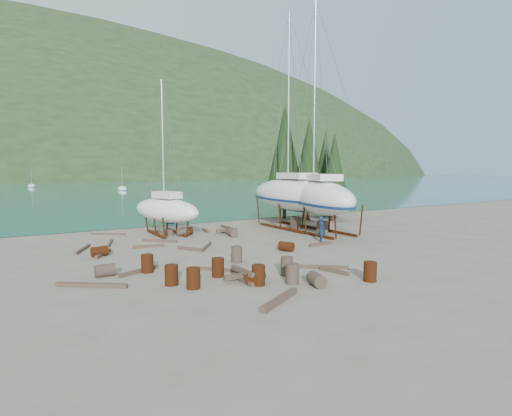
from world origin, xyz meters
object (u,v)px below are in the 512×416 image
large_sailboat_far (292,194)px  worker (322,229)px  small_sailboat_shore (166,210)px  large_sailboat_near (318,197)px

large_sailboat_far → worker: large_sailboat_far is taller
small_sailboat_shore → worker: small_sailboat_shore is taller
large_sailboat_near → worker: 4.46m
large_sailboat_near → small_sailboat_shore: 11.77m
large_sailboat_far → small_sailboat_shore: (-10.22, 2.29, -0.99)m
large_sailboat_near → worker: (-2.38, -3.22, -1.97)m
large_sailboat_far → small_sailboat_shore: bearing=170.0°
small_sailboat_shore → worker: 11.85m
small_sailboat_shore → worker: size_ratio=6.60×
large_sailboat_far → worker: size_ratio=10.08×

